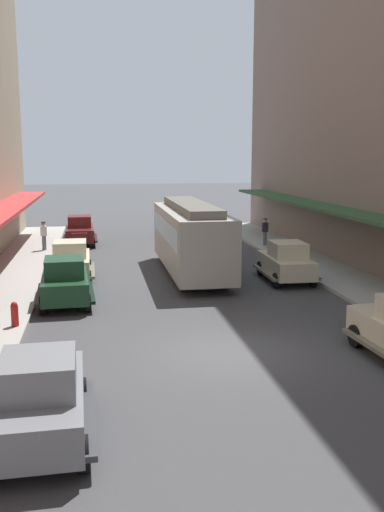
{
  "coord_description": "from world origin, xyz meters",
  "views": [
    {
      "loc": [
        -3.65,
        -15.45,
        5.66
      ],
      "look_at": [
        0.0,
        6.0,
        1.8
      ],
      "focal_mm": 39.93,
      "sensor_mm": 36.0,
      "label": 1
    }
  ],
  "objects_px": {
    "parked_car_5": "(286,261)",
    "fire_hydrant": "(15,314)",
    "parked_car_1": "(80,230)",
    "parked_car_3": "(71,260)",
    "parked_car_0": "(65,280)",
    "pedestrian_5": "(44,235)",
    "parked_car_4": "(40,396)",
    "pedestrian_0": "(265,232)",
    "streetcar": "(191,235)"
  },
  "relations": [
    {
      "from": "streetcar",
      "to": "parked_car_5",
      "type": "bearing_deg",
      "value": -28.69
    },
    {
      "from": "parked_car_0",
      "to": "parked_car_1",
      "type": "bearing_deg",
      "value": 89.18
    },
    {
      "from": "parked_car_1",
      "to": "parked_car_5",
      "type": "height_order",
      "value": "same"
    },
    {
      "from": "parked_car_0",
      "to": "parked_car_1",
      "type": "distance_m",
      "value": 14.94
    },
    {
      "from": "pedestrian_0",
      "to": "pedestrian_5",
      "type": "height_order",
      "value": "same"
    },
    {
      "from": "parked_car_1",
      "to": "streetcar",
      "type": "distance_m",
      "value": 11.68
    },
    {
      "from": "parked_car_1",
      "to": "pedestrian_0",
      "type": "height_order",
      "value": "parked_car_1"
    },
    {
      "from": "fire_hydrant",
      "to": "parked_car_3",
      "type": "bearing_deg",
      "value": 78.65
    },
    {
      "from": "fire_hydrant",
      "to": "pedestrian_0",
      "type": "bearing_deg",
      "value": 49.04
    },
    {
      "from": "fire_hydrant",
      "to": "parked_car_4",
      "type": "bearing_deg",
      "value": -78.86
    },
    {
      "from": "streetcar",
      "to": "pedestrian_0",
      "type": "xyz_separation_m",
      "value": [
        5.85,
        7.15,
        -0.89
      ]
    },
    {
      "from": "parked_car_4",
      "to": "streetcar",
      "type": "bearing_deg",
      "value": 69.95
    },
    {
      "from": "streetcar",
      "to": "pedestrian_5",
      "type": "bearing_deg",
      "value": 134.48
    },
    {
      "from": "parked_car_1",
      "to": "fire_hydrant",
      "type": "height_order",
      "value": "parked_car_1"
    },
    {
      "from": "parked_car_4",
      "to": "pedestrian_5",
      "type": "xyz_separation_m",
      "value": [
        -1.84,
        23.1,
        0.07
      ]
    },
    {
      "from": "parked_car_0",
      "to": "parked_car_4",
      "type": "distance_m",
      "value": 10.8
    },
    {
      "from": "parked_car_5",
      "to": "pedestrian_5",
      "type": "height_order",
      "value": "parked_car_5"
    },
    {
      "from": "parked_car_1",
      "to": "parked_car_3",
      "type": "bearing_deg",
      "value": -90.91
    },
    {
      "from": "pedestrian_5",
      "to": "pedestrian_0",
      "type": "bearing_deg",
      "value": -2.07
    },
    {
      "from": "streetcar",
      "to": "pedestrian_0",
      "type": "bearing_deg",
      "value": 50.68
    },
    {
      "from": "parked_car_5",
      "to": "fire_hydrant",
      "type": "relative_size",
      "value": 5.24
    },
    {
      "from": "parked_car_4",
      "to": "pedestrian_5",
      "type": "relative_size",
      "value": 2.57
    },
    {
      "from": "parked_car_0",
      "to": "fire_hydrant",
      "type": "bearing_deg",
      "value": -114.81
    },
    {
      "from": "parked_car_4",
      "to": "parked_car_5",
      "type": "relative_size",
      "value": 1.0
    },
    {
      "from": "parked_car_4",
      "to": "streetcar",
      "type": "relative_size",
      "value": 0.45
    },
    {
      "from": "pedestrian_0",
      "to": "fire_hydrant",
      "type": "bearing_deg",
      "value": -130.96
    },
    {
      "from": "parked_car_3",
      "to": "pedestrian_0",
      "type": "distance_m",
      "value": 13.7
    },
    {
      "from": "parked_car_1",
      "to": "parked_car_0",
      "type": "bearing_deg",
      "value": -90.82
    },
    {
      "from": "pedestrian_5",
      "to": "parked_car_0",
      "type": "bearing_deg",
      "value": -81.65
    },
    {
      "from": "fire_hydrant",
      "to": "pedestrian_5",
      "type": "relative_size",
      "value": 0.49
    },
    {
      "from": "parked_car_3",
      "to": "pedestrian_0",
      "type": "height_order",
      "value": "parked_car_3"
    },
    {
      "from": "parked_car_3",
      "to": "streetcar",
      "type": "relative_size",
      "value": 0.44
    },
    {
      "from": "parked_car_1",
      "to": "pedestrian_5",
      "type": "bearing_deg",
      "value": -127.39
    },
    {
      "from": "pedestrian_5",
      "to": "parked_car_1",
      "type": "bearing_deg",
      "value": 52.61
    },
    {
      "from": "fire_hydrant",
      "to": "pedestrian_5",
      "type": "bearing_deg",
      "value": 91.26
    },
    {
      "from": "parked_car_1",
      "to": "parked_car_3",
      "type": "distance_m",
      "value": 10.59
    },
    {
      "from": "fire_hydrant",
      "to": "pedestrian_0",
      "type": "relative_size",
      "value": 0.49
    },
    {
      "from": "parked_car_5",
      "to": "parked_car_3",
      "type": "bearing_deg",
      "value": 168.98
    },
    {
      "from": "parked_car_3",
      "to": "parked_car_4",
      "type": "height_order",
      "value": "same"
    },
    {
      "from": "parked_car_3",
      "to": "fire_hydrant",
      "type": "bearing_deg",
      "value": -101.35
    },
    {
      "from": "parked_car_0",
      "to": "pedestrian_5",
      "type": "bearing_deg",
      "value": 98.35
    },
    {
      "from": "parked_car_4",
      "to": "parked_car_1",
      "type": "bearing_deg",
      "value": 89.61
    },
    {
      "from": "streetcar",
      "to": "parked_car_1",
      "type": "bearing_deg",
      "value": 118.05
    },
    {
      "from": "parked_car_3",
      "to": "parked_car_4",
      "type": "bearing_deg",
      "value": -90.02
    },
    {
      "from": "parked_car_1",
      "to": "pedestrian_5",
      "type": "height_order",
      "value": "parked_car_1"
    },
    {
      "from": "streetcar",
      "to": "fire_hydrant",
      "type": "height_order",
      "value": "streetcar"
    },
    {
      "from": "parked_car_4",
      "to": "pedestrian_0",
      "type": "distance_m",
      "value": 25.37
    },
    {
      "from": "parked_car_4",
      "to": "streetcar",
      "type": "height_order",
      "value": "streetcar"
    },
    {
      "from": "parked_car_0",
      "to": "streetcar",
      "type": "xyz_separation_m",
      "value": [
        5.69,
        4.67,
        0.96
      ]
    },
    {
      "from": "streetcar",
      "to": "pedestrian_0",
      "type": "relative_size",
      "value": 5.75
    }
  ]
}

